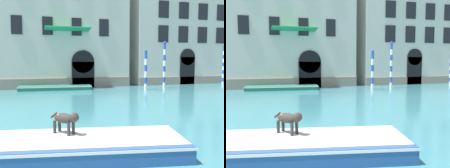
% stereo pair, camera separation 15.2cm
% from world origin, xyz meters
% --- Properties ---
extents(palazzo_left, '(13.95, 7.40, 14.47)m').
position_xyz_m(palazzo_left, '(2.94, 26.35, 7.22)').
color(palazzo_left, beige).
rests_on(palazzo_left, ground_plane).
extents(palazzo_right, '(15.53, 6.13, 13.83)m').
position_xyz_m(palazzo_right, '(18.80, 26.35, 6.90)').
color(palazzo_right, beige).
rests_on(palazzo_right, ground_plane).
extents(boat_foreground, '(7.12, 3.42, 0.58)m').
position_xyz_m(boat_foreground, '(1.15, 4.87, 0.31)').
color(boat_foreground, '#234C8C').
rests_on(boat_foreground, ground_plane).
extents(dog_on_deck, '(0.82, 0.87, 0.73)m').
position_xyz_m(dog_on_deck, '(1.03, 5.25, 1.05)').
color(dog_on_deck, '#332D28').
rests_on(dog_on_deck, boat_foreground).
extents(boat_moored_near_palazzo, '(6.77, 2.24, 0.40)m').
position_xyz_m(boat_moored_near_palazzo, '(2.06, 22.07, 0.21)').
color(boat_moored_near_palazzo, '#1E6651').
rests_on(boat_moored_near_palazzo, ground_plane).
extents(mooring_pole_0, '(0.26, 0.26, 4.62)m').
position_xyz_m(mooring_pole_0, '(12.59, 20.64, 2.33)').
color(mooring_pole_0, white).
rests_on(mooring_pole_0, ground_plane).
extents(mooring_pole_1, '(0.27, 0.27, 3.73)m').
position_xyz_m(mooring_pole_1, '(10.17, 19.69, 1.89)').
color(mooring_pole_1, white).
rests_on(mooring_pole_1, ground_plane).
extents(mooring_pole_2, '(0.22, 0.22, 4.38)m').
position_xyz_m(mooring_pole_2, '(20.07, 21.18, 2.21)').
color(mooring_pole_2, white).
rests_on(mooring_pole_2, ground_plane).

